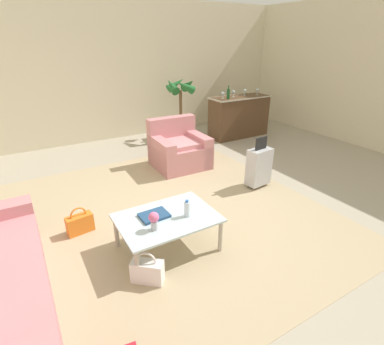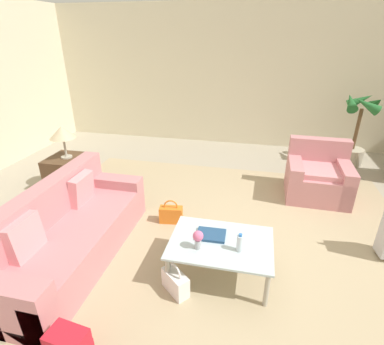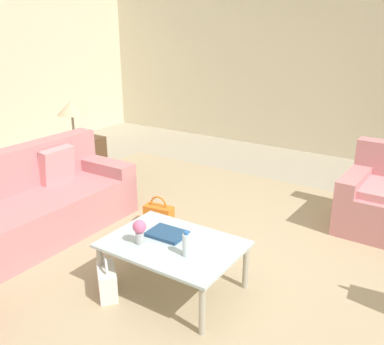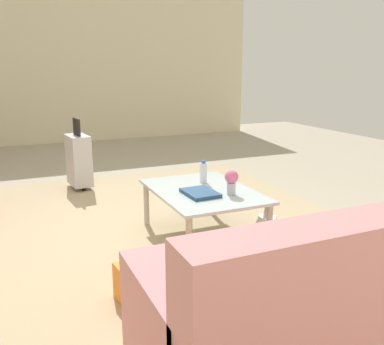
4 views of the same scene
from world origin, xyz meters
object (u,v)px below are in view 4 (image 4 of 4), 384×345
couch (379,306)px  coffee_table_book (200,193)px  handbag_white (265,234)px  handbag_orange (133,287)px  coffee_table (203,195)px  water_bottle (203,173)px  suitcase_silver (79,159)px  flower_vase (231,180)px

couch → coffee_table_book: size_ratio=7.27×
couch → handbag_white: 1.42m
coffee_table_book → handbag_orange: size_ratio=0.87×
coffee_table → water_bottle: bearing=-26.6°
coffee_table_book → suitcase_silver: size_ratio=0.37×
suitcase_silver → handbag_white: size_ratio=2.37×
coffee_table → coffee_table_book: coffee_table_book is taller
couch → coffee_table: bearing=3.2°
coffee_table_book → couch: bearing=-175.7°
coffee_table_book → flower_vase: bearing=-115.3°
couch → water_bottle: size_ratio=11.16×
water_bottle → suitcase_silver: size_ratio=0.24×
flower_vase → suitcase_silver: 2.39m
couch → coffee_table: 1.80m
coffee_table_book → handbag_white: coffee_table_book is taller
flower_vase → handbag_orange: 1.24m
handbag_orange → handbag_white: same height
handbag_orange → flower_vase: bearing=-59.5°
coffee_table_book → handbag_orange: (-0.69, 0.77, -0.32)m
handbag_orange → suitcase_silver: bearing=-3.1°
handbag_white → handbag_orange: bearing=108.2°
coffee_table_book → handbag_white: 0.62m
suitcase_silver → handbag_orange: 2.82m
water_bottle → suitcase_silver: bearing=24.0°
coffee_table_book → suitcase_silver: 2.21m
suitcase_silver → handbag_white: bearing=-156.2°
coffee_table → handbag_white: coffee_table is taller
water_bottle → handbag_white: size_ratio=0.57×
flower_vase → handbag_white: size_ratio=0.57×
water_bottle → coffee_table_book: size_ratio=0.65×
coffee_table → handbag_white: bearing=-138.4°
handbag_white → coffee_table_book: bearing=56.8°
handbag_white → water_bottle: bearing=23.4°
flower_vase → coffee_table: bearing=34.3°
couch → coffee_table_book: bearing=6.1°
coffee_table → handbag_orange: coffee_table is taller
handbag_orange → coffee_table_book: bearing=-48.2°
flower_vase → couch: bearing=178.2°
flower_vase → suitcase_silver: bearing=21.0°
coffee_table → handbag_orange: size_ratio=3.05×
water_bottle → coffee_table: bearing=153.4°
coffee_table → coffee_table_book: bearing=146.3°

